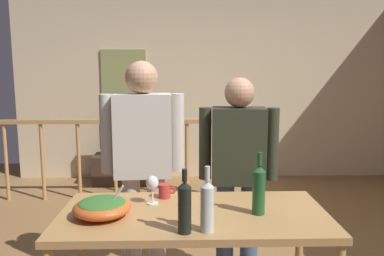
% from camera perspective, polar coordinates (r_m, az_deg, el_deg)
% --- Properties ---
extents(back_wall, '(5.50, 0.10, 2.67)m').
position_cam_1_polar(back_wall, '(5.71, 2.17, 6.04)').
color(back_wall, beige).
rests_on(back_wall, ground_plane).
extents(framed_picture, '(0.64, 0.03, 0.65)m').
position_cam_1_polar(framed_picture, '(5.69, -9.97, 7.98)').
color(framed_picture, '#8E9659').
extents(stair_railing, '(2.73, 0.10, 1.04)m').
position_cam_1_polar(stair_railing, '(4.78, -6.27, -3.04)').
color(stair_railing, '#B2844C').
rests_on(stair_railing, ground_plane).
extents(tv_console, '(0.90, 0.40, 0.41)m').
position_cam_1_polar(tv_console, '(5.58, -9.55, -5.92)').
color(tv_console, '#38281E').
rests_on(tv_console, ground_plane).
extents(flat_screen_tv, '(0.70, 0.12, 0.50)m').
position_cam_1_polar(flat_screen_tv, '(5.44, -9.73, -0.93)').
color(flat_screen_tv, black).
rests_on(flat_screen_tv, tv_console).
extents(serving_table, '(1.50, 0.72, 0.81)m').
position_cam_1_polar(serving_table, '(2.27, 0.22, -14.12)').
color(serving_table, '#B2844C').
rests_on(serving_table, ground_plane).
extents(salad_bowl, '(0.31, 0.31, 0.17)m').
position_cam_1_polar(salad_bowl, '(2.22, -13.02, -11.14)').
color(salad_bowl, '#DB5B23').
rests_on(salad_bowl, serving_table).
extents(wine_glass, '(0.08, 0.08, 0.17)m').
position_cam_1_polar(wine_glass, '(2.34, -5.84, -8.15)').
color(wine_glass, silver).
rests_on(wine_glass, serving_table).
extents(wine_bottle_green, '(0.07, 0.07, 0.35)m').
position_cam_1_polar(wine_bottle_green, '(2.20, 9.76, -8.76)').
color(wine_bottle_green, '#1E5628').
rests_on(wine_bottle_green, serving_table).
extents(wine_bottle_clear, '(0.07, 0.07, 0.33)m').
position_cam_1_polar(wine_bottle_clear, '(1.95, 2.24, -11.20)').
color(wine_bottle_clear, silver).
rests_on(wine_bottle_clear, serving_table).
extents(wine_bottle_dark, '(0.07, 0.07, 0.32)m').
position_cam_1_polar(wine_bottle_dark, '(1.93, -1.09, -11.37)').
color(wine_bottle_dark, black).
rests_on(wine_bottle_dark, serving_table).
extents(mug_red, '(0.11, 0.07, 0.09)m').
position_cam_1_polar(mug_red, '(2.46, -4.01, -9.17)').
color(mug_red, '#B7332D').
rests_on(mug_red, serving_table).
extents(person_standing_left, '(0.60, 0.25, 1.66)m').
position_cam_1_polar(person_standing_left, '(2.83, -7.19, -4.01)').
color(person_standing_left, beige).
rests_on(person_standing_left, ground_plane).
extents(person_standing_right, '(0.57, 0.25, 1.54)m').
position_cam_1_polar(person_standing_right, '(2.87, 6.77, -5.52)').
color(person_standing_right, '#3D5684').
rests_on(person_standing_right, ground_plane).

